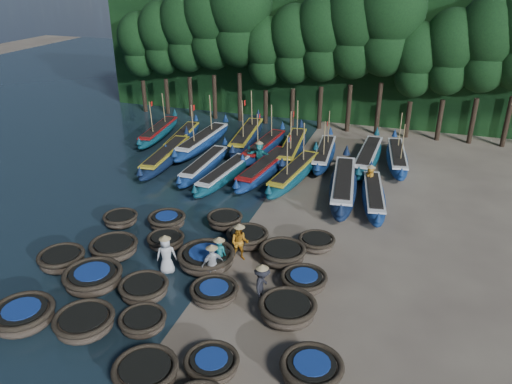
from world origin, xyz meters
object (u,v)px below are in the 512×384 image
(long_boat_16, at_px, (368,156))
(fisherman_3, at_px, (262,285))
(coracle_9, at_px, (312,371))
(long_boat_14, at_px, (292,148))
(coracle_22, at_px, (225,220))
(long_boat_2, at_px, (166,156))
(fisherman_0, at_px, (166,254))
(long_boat_13, at_px, (264,147))
(coracle_12, at_px, (144,289))
(coracle_19, at_px, (304,281))
(long_boat_15, at_px, (324,154))
(fisherman_5, at_px, (259,155))
(long_boat_7, at_px, (343,185))
(coracle_14, at_px, (288,310))
(coracle_20, at_px, (121,219))
(coracle_15, at_px, (114,248))
(long_boat_17, at_px, (397,158))
(long_boat_12, at_px, (247,137))
(fisherman_4, at_px, (212,263))
(long_boat_10, at_px, (183,138))
(long_boat_8, at_px, (374,196))
(long_boat_4, at_px, (225,174))
(coracle_10, at_px, (62,260))
(coracle_24, at_px, (317,242))
(fisherman_6, at_px, (370,177))
(coracle_16, at_px, (166,241))
(coracle_5, at_px, (23,316))
(long_boat_9, at_px, (159,132))
(coracle_6, at_px, (85,323))
(fisherman_2, at_px, (240,242))
(coracle_21, at_px, (167,221))
(coracle_8, at_px, (212,364))
(coracle_17, at_px, (206,258))
(long_boat_3, at_px, (204,165))
(long_boat_6, at_px, (294,173))
(coracle_11, at_px, (93,278))
(fisherman_1, at_px, (219,253))
(coracle_23, at_px, (247,238))
(coracle_13, at_px, (214,292))
(long_boat_11, at_px, (203,141))
(coracle_18, at_px, (282,254))
(coracle_7, at_px, (143,322))

(long_boat_16, height_order, fisherman_3, fisherman_3)
(coracle_9, xyz_separation_m, long_boat_14, (-5.89, 19.99, 0.10))
(coracle_22, height_order, long_boat_2, long_boat_2)
(fisherman_0, bearing_deg, long_boat_13, -112.51)
(coracle_12, xyz_separation_m, coracle_19, (5.99, 2.68, -0.03))
(long_boat_15, bearing_deg, coracle_19, -86.26)
(fisherman_5, bearing_deg, long_boat_7, -16.16)
(coracle_14, distance_m, coracle_20, 11.14)
(coracle_15, height_order, long_boat_17, long_boat_17)
(coracle_19, bearing_deg, coracle_9, -73.76)
(long_boat_12, height_order, fisherman_4, long_boat_12)
(coracle_19, height_order, long_boat_15, long_boat_15)
(long_boat_10, height_order, fisherman_4, fisherman_4)
(long_boat_8, relative_size, long_boat_10, 0.97)
(long_boat_4, xyz_separation_m, long_boat_16, (8.08, 5.77, 0.06))
(coracle_10, relative_size, coracle_15, 0.95)
(coracle_24, relative_size, long_boat_7, 0.21)
(fisherman_6, bearing_deg, coracle_22, -56.97)
(coracle_16, bearing_deg, coracle_12, -75.04)
(long_boat_16, relative_size, fisherman_0, 4.25)
(long_boat_8, bearing_deg, long_boat_2, 163.30)
(long_boat_14, relative_size, long_boat_15, 1.13)
(coracle_5, bearing_deg, long_boat_9, 105.42)
(coracle_20, relative_size, long_boat_14, 0.25)
(fisherman_6, bearing_deg, fisherman_0, -46.71)
(coracle_24, relative_size, long_boat_2, 0.23)
(coracle_6, relative_size, fisherman_3, 1.40)
(fisherman_2, relative_size, fisherman_5, 0.98)
(long_boat_8, bearing_deg, long_boat_10, 148.95)
(coracle_21, bearing_deg, coracle_8, -54.23)
(coracle_5, bearing_deg, fisherman_2, 48.83)
(coracle_17, xyz_separation_m, long_boat_3, (-4.59, 10.18, 0.01))
(long_boat_6, relative_size, long_boat_8, 1.12)
(long_boat_12, bearing_deg, coracle_6, -92.94)
(coracle_11, distance_m, fisherman_2, 6.46)
(fisherman_1, bearing_deg, coracle_14, 140.44)
(coracle_19, xyz_separation_m, long_boat_9, (-15.23, 15.56, 0.13))
(coracle_17, xyz_separation_m, long_boat_17, (7.12, 15.49, 0.04))
(coracle_19, relative_size, long_boat_6, 0.25)
(coracle_10, bearing_deg, coracle_23, 31.72)
(coracle_16, xyz_separation_m, fisherman_3, (5.67, -2.64, 0.54))
(coracle_12, distance_m, coracle_13, 2.86)
(coracle_8, relative_size, coracle_13, 0.83)
(coracle_23, distance_m, long_boat_11, 14.13)
(long_boat_12, bearing_deg, long_boat_8, -42.15)
(coracle_21, bearing_deg, fisherman_1, -34.52)
(coracle_18, relative_size, fisherman_3, 1.10)
(coracle_12, xyz_separation_m, long_boat_11, (-5.02, 17.10, 0.17))
(long_boat_3, distance_m, fisherman_4, 12.19)
(coracle_7, xyz_separation_m, coracle_14, (4.93, 2.25, 0.11))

